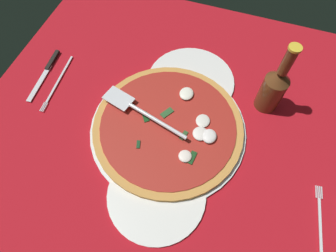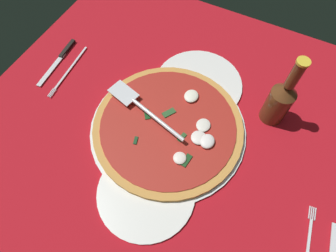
{
  "view_description": "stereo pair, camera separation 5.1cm",
  "coord_description": "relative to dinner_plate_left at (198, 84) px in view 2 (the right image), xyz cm",
  "views": [
    {
      "loc": [
        31.35,
        10.04,
        67.23
      ],
      "look_at": [
        -2.85,
        -1.71,
        2.08
      ],
      "focal_mm": 30.31,
      "sensor_mm": 36.0,
      "label": 1
    },
    {
      "loc": [
        29.36,
        14.73,
        67.23
      ],
      "look_at": [
        -2.85,
        -1.71,
        2.08
      ],
      "focal_mm": 30.31,
      "sensor_mm": 36.0,
      "label": 2
    }
  ],
  "objects": [
    {
      "name": "dinner_plate_left",
      "position": [
        0.0,
        0.0,
        0.0
      ],
      "size": [
        25.39,
        25.39,
        1.0
      ],
      "primitive_type": "cylinder",
      "color": "white",
      "rests_on": "ground_plane"
    },
    {
      "name": "pizza",
      "position": [
        17.31,
        -0.92,
        1.3
      ],
      "size": [
        39.61,
        39.61,
        2.94
      ],
      "color": "#CE8D42",
      "rests_on": "pizza_pan"
    },
    {
      "name": "dinner_plate_right",
      "position": [
        35.06,
        2.04,
        0.0
      ],
      "size": [
        23.44,
        23.44,
        1.0
      ],
      "primitive_type": "cylinder",
      "color": "silver",
      "rests_on": "ground_plane"
    },
    {
      "name": "pizza_server",
      "position": [
        16.79,
        -8.65,
        3.78
      ],
      "size": [
        9.56,
        25.45,
        1.0
      ],
      "rotation": [
        0.0,
        0.0,
        4.45
      ],
      "color": "silver",
      "rests_on": "pizza"
    },
    {
      "name": "ground_plane",
      "position": [
        20.22,
        0.56,
        -1.0
      ],
      "size": [
        109.14,
        109.14,
        0.8
      ],
      "primitive_type": "cube",
      "color": "#AA121C"
    },
    {
      "name": "beer_bottle",
      "position": [
        0.97,
        22.1,
        7.61
      ],
      "size": [
        6.33,
        6.33,
        22.45
      ],
      "color": "brown",
      "rests_on": "ground_plane"
    },
    {
      "name": "pizza_pan",
      "position": [
        17.38,
        -1.15,
        -0.01
      ],
      "size": [
        41.35,
        41.35,
        0.98
      ],
      "primitive_type": "cylinder",
      "color": "silver",
      "rests_on": "ground_plane"
    },
    {
      "name": "checker_pattern",
      "position": [
        20.22,
        0.56,
        -0.55
      ],
      "size": [
        109.14,
        109.14,
        0.1
      ],
      "color": "white",
      "rests_on": "ground_plane"
    },
    {
      "name": "place_setting_near",
      "position": [
        11.95,
        -39.63,
        -0.14
      ],
      "size": [
        21.45,
        12.7,
        1.4
      ],
      "rotation": [
        0.0,
        0.0,
        0.08
      ],
      "color": "white",
      "rests_on": "ground_plane"
    }
  ]
}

